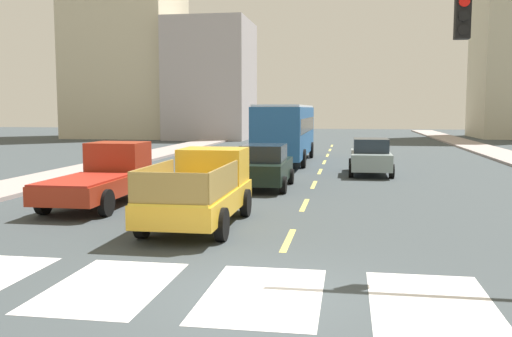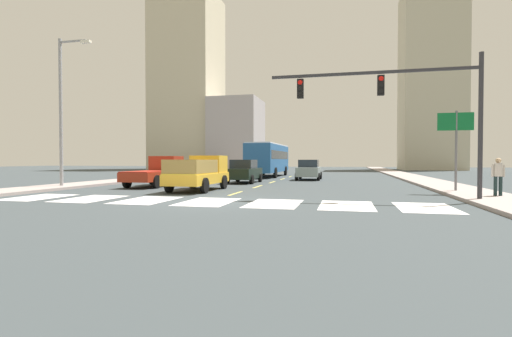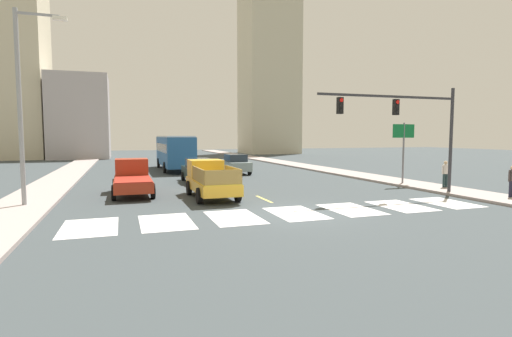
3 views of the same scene
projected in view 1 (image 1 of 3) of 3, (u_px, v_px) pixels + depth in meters
name	position (u px, v px, depth m)	size (l,w,h in m)	color
ground_plane	(263.00, 294.00, 9.50)	(160.00, 160.00, 0.00)	#384043
sidewalk_left	(95.00, 168.00, 29.01)	(2.80, 110.00, 0.15)	#9D8F8C
crosswalk_stripe_2	(110.00, 286.00, 9.94)	(1.97, 3.16, 0.01)	silver
crosswalk_stripe_3	(263.00, 294.00, 9.50)	(1.97, 3.16, 0.01)	silver
crosswalk_stripe_4	(432.00, 303.00, 9.06)	(1.97, 3.16, 0.01)	silver
lane_dash_0	(288.00, 240.00, 13.43)	(0.16, 2.40, 0.01)	#D1C256
lane_dash_1	(305.00, 205.00, 18.33)	(0.16, 2.40, 0.01)	#D1C256
lane_dash_2	(314.00, 185.00, 23.24)	(0.16, 2.40, 0.01)	#D1C256
lane_dash_3	(320.00, 171.00, 28.15)	(0.16, 2.40, 0.01)	#D1C256
lane_dash_4	(324.00, 162.00, 33.06)	(0.16, 2.40, 0.01)	#D1C256
lane_dash_5	(327.00, 155.00, 37.96)	(0.16, 2.40, 0.01)	#D1C256
lane_dash_6	(330.00, 150.00, 42.87)	(0.16, 2.40, 0.01)	#D1C256
lane_dash_7	(332.00, 146.00, 47.78)	(0.16, 2.40, 0.01)	#D1C256
pickup_stakebed	(203.00, 189.00, 15.35)	(2.18, 5.20, 1.96)	gold
pickup_dark	(104.00, 176.00, 18.46)	(2.18, 5.20, 1.96)	#9C2B16
city_bus	(286.00, 129.00, 32.72)	(2.72, 10.80, 3.32)	#235997
sedan_near_right	(264.00, 166.00, 22.14)	(2.02, 4.40, 1.72)	black
sedan_near_left	(370.00, 156.00, 26.78)	(2.02, 4.40, 1.72)	gray
block_mid_right	(211.00, 80.00, 58.53)	(8.13, 9.07, 12.10)	#A9A3A7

